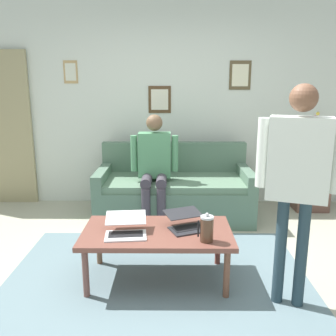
{
  "coord_description": "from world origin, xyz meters",
  "views": [
    {
      "loc": [
        0.03,
        2.74,
        1.63
      ],
      "look_at": [
        0.06,
        -0.79,
        0.8
      ],
      "focal_mm": 38.83,
      "sensor_mm": 36.0,
      "label": 1
    }
  ],
  "objects_px": {
    "laptop_left": "(187,223)",
    "person_seated": "(154,163)",
    "side_shelf": "(311,180)",
    "flower_vase": "(316,136)",
    "coffee_table": "(157,235)",
    "interior_door": "(1,129)",
    "french_press": "(207,229)",
    "couch": "(174,192)",
    "laptop_center": "(126,229)",
    "person_standing": "(298,169)"
  },
  "relations": [
    {
      "from": "laptop_left",
      "to": "flower_vase",
      "type": "xyz_separation_m",
      "value": [
        -1.7,
        -1.72,
        0.49
      ]
    },
    {
      "from": "couch",
      "to": "side_shelf",
      "type": "bearing_deg",
      "value": -171.9
    },
    {
      "from": "laptop_center",
      "to": "flower_vase",
      "type": "height_order",
      "value": "flower_vase"
    },
    {
      "from": "coffee_table",
      "to": "person_seated",
      "type": "relative_size",
      "value": 0.96
    },
    {
      "from": "laptop_center",
      "to": "person_seated",
      "type": "distance_m",
      "value": 1.4
    },
    {
      "from": "laptop_center",
      "to": "laptop_left",
      "type": "bearing_deg",
      "value": -165.82
    },
    {
      "from": "coffee_table",
      "to": "laptop_center",
      "type": "bearing_deg",
      "value": 17.42
    },
    {
      "from": "interior_door",
      "to": "laptop_center",
      "type": "height_order",
      "value": "interior_door"
    },
    {
      "from": "laptop_left",
      "to": "person_seated",
      "type": "bearing_deg",
      "value": -75.45
    },
    {
      "from": "couch",
      "to": "flower_vase",
      "type": "height_order",
      "value": "flower_vase"
    },
    {
      "from": "side_shelf",
      "to": "french_press",
      "type": "bearing_deg",
      "value": 51.84
    },
    {
      "from": "side_shelf",
      "to": "flower_vase",
      "type": "xyz_separation_m",
      "value": [
        -0.0,
        0.0,
        0.59
      ]
    },
    {
      "from": "couch",
      "to": "flower_vase",
      "type": "relative_size",
      "value": 3.73
    },
    {
      "from": "coffee_table",
      "to": "side_shelf",
      "type": "distance_m",
      "value": 2.63
    },
    {
      "from": "couch",
      "to": "interior_door",
      "type": "bearing_deg",
      "value": -13.03
    },
    {
      "from": "laptop_left",
      "to": "flower_vase",
      "type": "height_order",
      "value": "flower_vase"
    },
    {
      "from": "laptop_left",
      "to": "person_standing",
      "type": "relative_size",
      "value": 0.25
    },
    {
      "from": "interior_door",
      "to": "laptop_left",
      "type": "relative_size",
      "value": 5.03
    },
    {
      "from": "interior_door",
      "to": "person_seated",
      "type": "bearing_deg",
      "value": 159.93
    },
    {
      "from": "interior_door",
      "to": "person_standing",
      "type": "bearing_deg",
      "value": 142.91
    },
    {
      "from": "laptop_left",
      "to": "french_press",
      "type": "height_order",
      "value": "french_press"
    },
    {
      "from": "laptop_center",
      "to": "side_shelf",
      "type": "xyz_separation_m",
      "value": [
        -2.19,
        -1.85,
        -0.09
      ]
    },
    {
      "from": "laptop_left",
      "to": "french_press",
      "type": "bearing_deg",
      "value": 119.37
    },
    {
      "from": "interior_door",
      "to": "flower_vase",
      "type": "xyz_separation_m",
      "value": [
        -4.11,
        0.29,
        -0.05
      ]
    },
    {
      "from": "couch",
      "to": "laptop_center",
      "type": "relative_size",
      "value": 5.07
    },
    {
      "from": "couch",
      "to": "side_shelf",
      "type": "distance_m",
      "value": 1.81
    },
    {
      "from": "laptop_left",
      "to": "person_seated",
      "type": "xyz_separation_m",
      "value": [
        0.32,
        -1.24,
        0.24
      ]
    },
    {
      "from": "coffee_table",
      "to": "person_seated",
      "type": "height_order",
      "value": "person_seated"
    },
    {
      "from": "interior_door",
      "to": "french_press",
      "type": "relative_size",
      "value": 8.81
    },
    {
      "from": "couch",
      "to": "coffee_table",
      "type": "xyz_separation_m",
      "value": [
        0.15,
        1.51,
        0.09
      ]
    },
    {
      "from": "couch",
      "to": "laptop_left",
      "type": "bearing_deg",
      "value": 93.5
    },
    {
      "from": "person_seated",
      "to": "laptop_center",
      "type": "bearing_deg",
      "value": 82.83
    },
    {
      "from": "person_standing",
      "to": "person_seated",
      "type": "distance_m",
      "value": 1.98
    },
    {
      "from": "couch",
      "to": "person_standing",
      "type": "bearing_deg",
      "value": 114.41
    },
    {
      "from": "couch",
      "to": "laptop_left",
      "type": "height_order",
      "value": "couch"
    },
    {
      "from": "interior_door",
      "to": "laptop_center",
      "type": "relative_size",
      "value": 5.61
    },
    {
      "from": "laptop_center",
      "to": "side_shelf",
      "type": "height_order",
      "value": "side_shelf"
    },
    {
      "from": "french_press",
      "to": "person_standing",
      "type": "xyz_separation_m",
      "value": [
        -0.61,
        0.13,
        0.5
      ]
    },
    {
      "from": "french_press",
      "to": "side_shelf",
      "type": "relative_size",
      "value": 0.3
    },
    {
      "from": "laptop_left",
      "to": "coffee_table",
      "type": "bearing_deg",
      "value": 10.78
    },
    {
      "from": "couch",
      "to": "french_press",
      "type": "distance_m",
      "value": 1.75
    },
    {
      "from": "couch",
      "to": "laptop_center",
      "type": "xyz_separation_m",
      "value": [
        0.4,
        1.59,
        0.18
      ]
    },
    {
      "from": "couch",
      "to": "coffee_table",
      "type": "relative_size",
      "value": 1.51
    },
    {
      "from": "laptop_left",
      "to": "side_shelf",
      "type": "relative_size",
      "value": 0.52
    },
    {
      "from": "french_press",
      "to": "side_shelf",
      "type": "xyz_separation_m",
      "value": [
        -1.55,
        -1.98,
        -0.15
      ]
    },
    {
      "from": "coffee_table",
      "to": "french_press",
      "type": "xyz_separation_m",
      "value": [
        -0.39,
        0.21,
        0.15
      ]
    },
    {
      "from": "person_seated",
      "to": "french_press",
      "type": "bearing_deg",
      "value": 107.28
    },
    {
      "from": "person_seated",
      "to": "laptop_left",
      "type": "bearing_deg",
      "value": 104.55
    },
    {
      "from": "interior_door",
      "to": "french_press",
      "type": "height_order",
      "value": "interior_door"
    },
    {
      "from": "laptop_center",
      "to": "side_shelf",
      "type": "bearing_deg",
      "value": -139.87
    }
  ]
}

